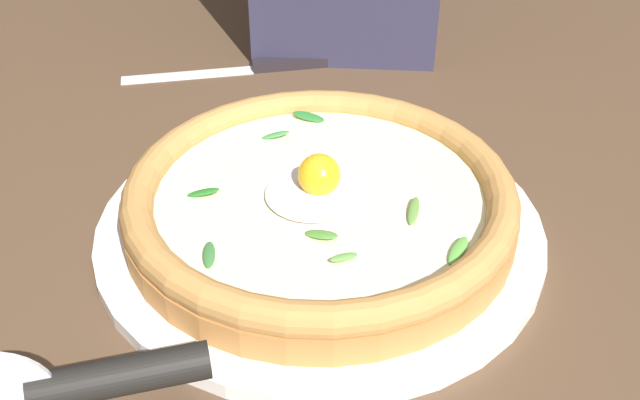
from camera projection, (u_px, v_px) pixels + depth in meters
The scene contains 5 objects.
ground_plane at pixel (359, 216), 0.62m from camera, with size 2.40×2.40×0.03m, color brown.
pizza_plate at pixel (320, 228), 0.58m from camera, with size 0.34×0.34×0.01m, color white.
pizza at pixel (320, 200), 0.56m from camera, with size 0.29×0.29×0.06m.
pizza_cutter at pixel (87, 383), 0.41m from camera, with size 0.07×0.15×0.07m.
table_knife at pixel (263, 66), 0.81m from camera, with size 0.09×0.22×0.01m.
Camera 1 is at (0.50, 0.04, 0.36)m, focal length 42.43 mm.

